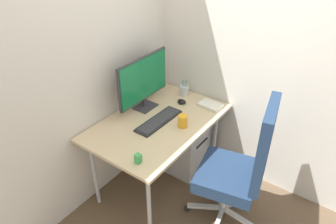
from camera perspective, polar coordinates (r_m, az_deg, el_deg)
The scene contains 13 objects.
ground_plane at distance 3.07m, azimuth -1.58°, elevation -12.85°, with size 8.00×8.00×0.00m, color brown.
wall_back at distance 2.57m, azimuth -9.81°, elevation 14.27°, with size 3.03×0.04×2.80m, color silver.
wall_side_right at distance 2.69m, azimuth 11.19°, elevation 14.95°, with size 0.04×2.60×2.80m, color silver.
desk at distance 2.64m, azimuth -1.80°, elevation -2.60°, with size 1.21×0.78×0.72m.
office_chair at distance 2.44m, azimuth 13.46°, elevation -9.66°, with size 0.63×0.62×1.14m.
filing_cabinet at distance 3.10m, azimuth 1.69°, elevation -5.46°, with size 0.38×0.57×0.55m.
monitor at distance 2.68m, azimuth -4.55°, elevation 5.86°, with size 0.61×0.15×0.48m.
keyboard at distance 2.60m, azimuth -1.72°, elevation -1.60°, with size 0.48×0.16×0.02m.
mouse at distance 2.85m, azimuth 2.60°, elevation 1.92°, with size 0.06×0.08×0.04m, color black.
pen_holder at distance 2.98m, azimuth 3.02°, elevation 4.05°, with size 0.08×0.08×0.16m.
notebook at distance 2.83m, azimuth 7.87°, elevation 1.26°, with size 0.14×0.21×0.02m, color silver.
coffee_mug at distance 2.52m, azimuth 2.76°, elevation -1.65°, with size 0.12×0.08×0.10m.
desk_clamp_accessory at distance 2.18m, azimuth -5.56°, elevation -8.53°, with size 0.04×0.04×0.07m, color #3FAD59.
Camera 1 is at (-1.71, -1.34, 2.17)m, focal length 32.97 mm.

